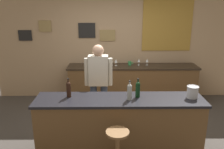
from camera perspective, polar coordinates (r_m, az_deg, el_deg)
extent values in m
plane|color=#423D38|center=(4.41, 1.52, -14.91)|extent=(10.00, 10.00, 0.00)
cube|color=tan|center=(5.85, 0.90, 7.81)|extent=(6.00, 0.06, 2.80)
cube|color=black|center=(6.13, -20.38, 8.90)|extent=(0.32, 0.02, 0.25)
cube|color=#997F4C|center=(5.96, -15.98, 11.26)|extent=(0.30, 0.02, 0.27)
cube|color=black|center=(5.79, -6.14, 10.62)|extent=(0.41, 0.02, 0.36)
cube|color=#997F4C|center=(5.78, -1.09, 9.48)|extent=(0.38, 0.02, 0.27)
cube|color=#A87F33|center=(5.92, 13.31, 11.87)|extent=(1.19, 0.02, 1.30)
cube|color=brown|center=(3.84, 1.80, -12.48)|extent=(2.57, 0.57, 0.88)
cube|color=black|center=(3.64, 1.87, -6.16)|extent=(2.62, 0.60, 0.04)
cube|color=brown|center=(5.75, 4.94, -2.41)|extent=(3.03, 0.53, 0.86)
cube|color=#2D2319|center=(5.61, 5.06, 1.93)|extent=(3.09, 0.56, 0.04)
cylinder|color=#384766|center=(4.58, -1.92, -7.55)|extent=(0.13, 0.13, 0.86)
cylinder|color=#384766|center=(4.59, -4.44, -7.54)|extent=(0.13, 0.13, 0.86)
cube|color=beige|center=(4.34, -3.34, 1.02)|extent=(0.36, 0.20, 0.56)
sphere|color=tan|center=(4.25, -3.42, 5.88)|extent=(0.21, 0.21, 0.21)
cylinder|color=beige|center=(4.34, -0.43, 0.65)|extent=(0.08, 0.08, 0.52)
cylinder|color=beige|center=(4.36, -6.22, 0.63)|extent=(0.08, 0.08, 0.52)
cylinder|color=brown|center=(3.24, 1.36, -13.95)|extent=(0.32, 0.32, 0.03)
cylinder|color=black|center=(3.72, -10.47, -3.92)|extent=(0.07, 0.07, 0.20)
sphere|color=black|center=(3.69, -10.57, -2.28)|extent=(0.07, 0.07, 0.07)
cylinder|color=black|center=(3.67, -10.59, -1.81)|extent=(0.03, 0.03, 0.09)
cylinder|color=black|center=(3.66, -10.64, -1.02)|extent=(0.03, 0.03, 0.02)
cylinder|color=#999E99|center=(3.57, 4.28, -4.63)|extent=(0.07, 0.07, 0.20)
sphere|color=#999E99|center=(3.53, 4.32, -2.92)|extent=(0.07, 0.07, 0.07)
cylinder|color=#999E99|center=(3.52, 4.33, -2.43)|extent=(0.03, 0.03, 0.09)
cylinder|color=black|center=(3.50, 4.35, -1.61)|extent=(0.03, 0.03, 0.02)
cylinder|color=black|center=(3.68, 6.28, -4.01)|extent=(0.07, 0.07, 0.20)
sphere|color=black|center=(3.64, 6.34, -2.35)|extent=(0.07, 0.07, 0.07)
cylinder|color=black|center=(3.63, 6.35, -1.87)|extent=(0.03, 0.03, 0.09)
cylinder|color=black|center=(3.61, 6.38, -1.07)|extent=(0.03, 0.03, 0.02)
cylinder|color=#B7BABF|center=(3.84, 18.99, -4.09)|extent=(0.17, 0.17, 0.18)
torus|color=#B7BABF|center=(3.81, 19.12, -2.83)|extent=(0.19, 0.19, 0.02)
cylinder|color=silver|center=(5.67, -5.39, 2.31)|extent=(0.06, 0.06, 0.00)
cylinder|color=silver|center=(5.66, -5.40, 2.70)|extent=(0.01, 0.01, 0.07)
cone|color=silver|center=(5.65, -5.42, 3.44)|extent=(0.07, 0.07, 0.08)
cylinder|color=silver|center=(5.62, -0.10, 2.26)|extent=(0.06, 0.06, 0.00)
cylinder|color=silver|center=(5.61, -0.10, 2.65)|extent=(0.01, 0.01, 0.07)
cone|color=silver|center=(5.60, -0.10, 3.40)|extent=(0.07, 0.07, 0.08)
cylinder|color=silver|center=(5.60, 0.93, 2.18)|extent=(0.06, 0.06, 0.00)
cylinder|color=silver|center=(5.59, 0.94, 2.58)|extent=(0.01, 0.01, 0.07)
cone|color=silver|center=(5.57, 0.94, 3.33)|extent=(0.07, 0.07, 0.08)
cylinder|color=silver|center=(5.69, 6.52, 2.33)|extent=(0.06, 0.06, 0.00)
cylinder|color=silver|center=(5.68, 6.54, 2.72)|extent=(0.01, 0.01, 0.07)
cone|color=silver|center=(5.66, 6.56, 3.45)|extent=(0.07, 0.07, 0.08)
cylinder|color=silver|center=(5.72, 8.50, 2.31)|extent=(0.06, 0.06, 0.00)
cylinder|color=silver|center=(5.71, 8.51, 2.70)|extent=(0.01, 0.01, 0.07)
cone|color=silver|center=(5.69, 8.55, 3.43)|extent=(0.07, 0.07, 0.08)
cylinder|color=#338C4C|center=(5.65, 4.32, 2.76)|extent=(0.08, 0.08, 0.09)
torus|color=#338C4C|center=(5.66, 4.90, 2.80)|extent=(0.06, 0.01, 0.06)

